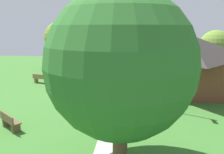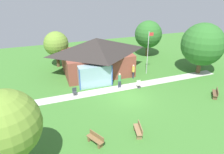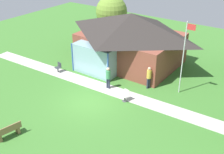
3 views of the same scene
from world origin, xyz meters
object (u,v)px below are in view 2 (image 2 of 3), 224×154
object	(u,v)px
pavilion	(97,55)
patio_chair_west	(75,92)
tree_behind_pavilion_right	(148,34)
bench_lawn_far_right	(215,93)
tree_behind_pavilion_left	(56,44)
bench_front_center	(138,130)
visitor_near_flagpole	(133,70)
visitor_on_path	(120,79)
flagpole	(148,51)
bench_front_left	(96,139)
patio_chair_lawn_spare	(139,84)
tree_east_hedge	(203,44)
tree_lawn_corner	(5,126)

from	to	relation	value
pavilion	patio_chair_west	distance (m)	6.56
patio_chair_west	tree_behind_pavilion_right	bearing A→B (deg)	-137.70
bench_lawn_far_right	tree_behind_pavilion_left	xyz separation A→B (m)	(-14.27, 13.56, 2.78)
bench_front_center	tree_behind_pavilion_right	distance (m)	19.00
visitor_near_flagpole	visitor_on_path	distance (m)	3.02
flagpole	bench_front_center	bearing A→B (deg)	-119.86
patio_chair_west	visitor_on_path	xyz separation A→B (m)	(5.02, 0.16, 0.61)
flagpole	pavilion	bearing A→B (deg)	158.41
bench_front_left	visitor_near_flagpole	world-z (taller)	visitor_near_flagpole
bench_front_left	visitor_on_path	bearing A→B (deg)	-59.47
flagpole	bench_lawn_far_right	size ratio (longest dim) A/B	3.68
bench_front_left	bench_front_center	bearing A→B (deg)	-118.80
patio_chair_lawn_spare	visitor_near_flagpole	xyz separation A→B (m)	(0.43, 2.52, 0.61)
visitor_near_flagpole	tree_behind_pavilion_right	size ratio (longest dim) A/B	0.32
visitor_near_flagpole	tree_behind_pavilion_left	size ratio (longest dim) A/B	0.36
visitor_on_path	tree_east_hedge	size ratio (longest dim) A/B	0.28
pavilion	visitor_on_path	size ratio (longest dim) A/B	5.22
pavilion	bench_front_center	world-z (taller)	pavilion
bench_lawn_far_right	visitor_on_path	distance (m)	9.98
bench_front_center	patio_chair_lawn_spare	distance (m)	7.90
bench_lawn_far_right	tree_behind_pavilion_right	distance (m)	13.98
pavilion	bench_front_left	distance (m)	13.30
bench_front_left	visitor_near_flagpole	size ratio (longest dim) A/B	0.88
visitor_on_path	bench_front_center	bearing A→B (deg)	82.05
bench_front_left	tree_behind_pavilion_right	bearing A→B (deg)	-65.26
patio_chair_lawn_spare	bench_front_center	bearing A→B (deg)	75.03
visitor_near_flagpole	tree_lawn_corner	xyz separation A→B (m)	(-12.68, -10.72, 2.76)
patio_chair_west	bench_front_left	bearing A→B (deg)	99.40
bench_front_center	bench_lawn_far_right	xyz separation A→B (m)	(9.93, 2.79, 0.00)
patio_chair_west	visitor_near_flagpole	size ratio (longest dim) A/B	0.49
bench_lawn_far_right	tree_lawn_corner	xyz separation A→B (m)	(-18.82, -3.84, 3.38)
bench_front_center	bench_lawn_far_right	world-z (taller)	same
flagpole	tree_behind_pavilion_right	bearing A→B (deg)	62.76
pavilion	tree_lawn_corner	world-z (taller)	tree_lawn_corner
tree_east_hedge	tree_lawn_corner	bearing A→B (deg)	-155.73
patio_chair_west	tree_lawn_corner	size ratio (longest dim) A/B	0.15
bench_front_center	visitor_on_path	distance (m)	8.01
visitor_on_path	tree_behind_pavilion_right	size ratio (longest dim) A/B	0.32
bench_front_center	visitor_on_path	bearing A→B (deg)	2.22
tree_behind_pavilion_left	tree_east_hedge	xyz separation A→B (m)	(16.64, -7.84, 0.54)
tree_lawn_corner	patio_chair_lawn_spare	bearing A→B (deg)	33.78
visitor_on_path	tree_behind_pavilion_right	xyz separation A→B (m)	(7.72, 8.56, 2.32)
bench_front_left	tree_east_hedge	size ratio (longest dim) A/B	0.24
tree_east_hedge	bench_lawn_far_right	bearing A→B (deg)	-112.56
bench_lawn_far_right	tree_behind_pavilion_left	distance (m)	19.88
bench_lawn_far_right	tree_behind_pavilion_right	xyz separation A→B (m)	(-0.85, 13.64, 2.94)
tree_east_hedge	tree_behind_pavilion_left	bearing A→B (deg)	154.78
patio_chair_lawn_spare	tree_behind_pavilion_right	size ratio (longest dim) A/B	0.16
bench_front_left	tree_behind_pavilion_right	distance (m)	20.83
pavilion	patio_chair_lawn_spare	xyz separation A→B (m)	(3.24, -5.58, -1.92)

